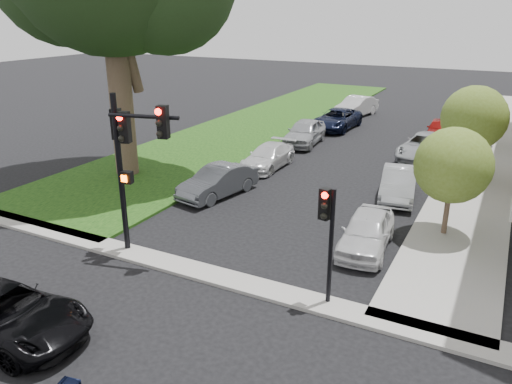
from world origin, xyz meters
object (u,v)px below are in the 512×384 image
at_px(small_tree_b, 474,118).
at_px(car_parked_2, 426,147).
at_px(car_parked_0, 367,232).
at_px(car_parked_5, 218,181).
at_px(small_tree_a, 453,166).
at_px(traffic_signal_secondary, 328,225).
at_px(car_parked_3, 439,129).
at_px(car_parked_8, 337,119).
at_px(small_tree_c, 484,108).
at_px(car_parked_1, 399,184).
at_px(car_cross_near, 2,313).
at_px(car_parked_7, 305,132).
at_px(traffic_signal_main, 129,147).
at_px(car_parked_6, 268,157).

height_order(small_tree_b, car_parked_2, small_tree_b).
distance_m(car_parked_0, car_parked_5, 8.02).
relative_size(small_tree_a, car_parked_5, 0.99).
xyz_separation_m(small_tree_b, car_parked_0, (-2.36, -10.21, -2.49)).
bearing_deg(traffic_signal_secondary, car_parked_3, 90.32).
distance_m(traffic_signal_secondary, car_parked_8, 23.54).
height_order(small_tree_c, car_parked_3, small_tree_c).
distance_m(car_parked_1, car_parked_5, 8.37).
xyz_separation_m(small_tree_b, traffic_signal_secondary, (-2.47, -14.32, -0.65)).
relative_size(car_parked_0, car_parked_2, 0.77).
bearing_deg(car_parked_8, car_cross_near, -87.43).
xyz_separation_m(small_tree_a, car_parked_7, (-10.08, 10.48, -2.03)).
height_order(traffic_signal_main, car_parked_8, traffic_signal_main).
relative_size(small_tree_b, car_parked_7, 1.02).
height_order(car_cross_near, car_parked_8, car_parked_8).
distance_m(traffic_signal_secondary, car_parked_7, 18.83).
bearing_deg(car_parked_5, car_parked_6, 99.61).
bearing_deg(small_tree_b, small_tree_a, -90.00).
distance_m(small_tree_a, car_parked_6, 11.25).
xyz_separation_m(car_parked_1, car_parked_3, (-0.10, 12.88, -0.06)).
bearing_deg(car_parked_1, car_parked_5, -163.41).
distance_m(small_tree_c, car_parked_6, 14.62).
xyz_separation_m(car_parked_6, car_parked_7, (-0.15, 5.68, 0.17)).
relative_size(small_tree_a, car_parked_7, 0.91).
relative_size(car_parked_1, car_parked_7, 0.91).
xyz_separation_m(car_parked_0, car_parked_6, (-7.57, 7.35, -0.06)).
xyz_separation_m(small_tree_c, car_cross_near, (-9.53, -27.44, -1.73)).
xyz_separation_m(small_tree_a, car_parked_5, (-10.06, -0.27, -2.12)).
bearing_deg(car_parked_8, car_parked_7, -92.23).
relative_size(car_parked_1, car_parked_2, 0.81).
bearing_deg(small_tree_c, car_cross_near, -109.15).
relative_size(small_tree_a, car_parked_8, 0.81).
height_order(traffic_signal_main, car_parked_2, traffic_signal_main).
xyz_separation_m(small_tree_c, car_parked_8, (-9.68, 0.30, -1.70)).
relative_size(traffic_signal_secondary, car_parked_6, 0.83).
relative_size(car_parked_7, car_parked_8, 0.90).
height_order(small_tree_c, car_parked_0, small_tree_c).
bearing_deg(car_parked_2, car_parked_3, 96.59).
bearing_deg(car_parked_0, car_parked_3, 85.66).
height_order(traffic_signal_secondary, car_parked_2, traffic_signal_secondary).
distance_m(car_parked_3, car_parked_7, 9.43).
relative_size(small_tree_c, car_parked_5, 0.85).
bearing_deg(car_parked_3, small_tree_c, -20.84).
bearing_deg(small_tree_b, car_parked_6, -163.92).
bearing_deg(traffic_signal_main, small_tree_c, 66.53).
bearing_deg(car_parked_5, car_parked_1, 36.53).
distance_m(small_tree_a, car_parked_2, 11.10).
distance_m(car_cross_near, car_parked_8, 27.74).
relative_size(small_tree_b, car_cross_near, 0.96).
distance_m(traffic_signal_main, traffic_signal_secondary, 7.21).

